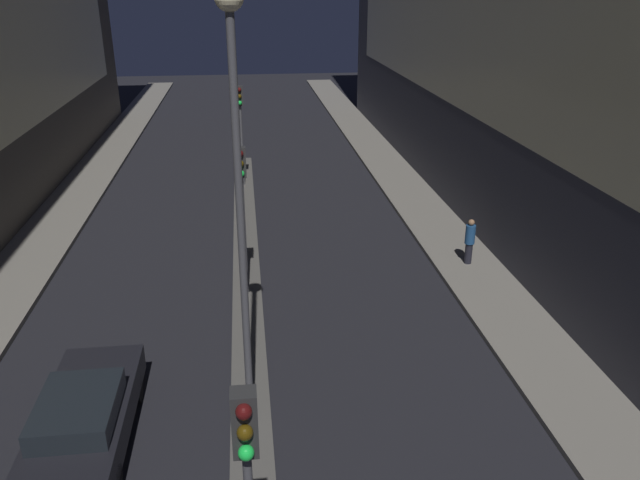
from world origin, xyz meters
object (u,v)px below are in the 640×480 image
object	(u,v)px
street_lamp	(237,153)
pedestrian_on_right_sidewalk	(470,240)
traffic_light_near	(248,477)
car_left_lane	(84,419)
traffic_light_mid	(242,189)
traffic_light_far	(240,114)

from	to	relation	value
street_lamp	pedestrian_on_right_sidewalk	distance (m)	11.98
traffic_light_near	car_left_lane	size ratio (longest dim) A/B	0.99
traffic_light_mid	car_left_lane	xyz separation A→B (m)	(-3.50, -6.63, -2.83)
car_left_lane	pedestrian_on_right_sidewalk	world-z (taller)	pedestrian_on_right_sidewalk
car_left_lane	pedestrian_on_right_sidewalk	size ratio (longest dim) A/B	2.95
traffic_light_far	street_lamp	xyz separation A→B (m)	(0.00, -17.74, 2.72)
traffic_light_far	pedestrian_on_right_sidewalk	bearing A→B (deg)	-53.05
traffic_light_near	car_left_lane	xyz separation A→B (m)	(-3.50, 5.12, -2.83)
car_left_lane	pedestrian_on_right_sidewalk	bearing A→B (deg)	35.05
traffic_light_far	traffic_light_mid	bearing A→B (deg)	-90.00
traffic_light_mid	car_left_lane	world-z (taller)	traffic_light_mid
street_lamp	car_left_lane	xyz separation A→B (m)	(-3.50, -0.41, -5.56)
traffic_light_near	traffic_light_far	distance (m)	23.27
street_lamp	pedestrian_on_right_sidewalk	xyz separation A→B (m)	(7.72, 7.47, -5.29)
traffic_light_mid	street_lamp	world-z (taller)	street_lamp
traffic_light_mid	street_lamp	bearing A→B (deg)	-90.00
street_lamp	car_left_lane	distance (m)	6.58
traffic_light_mid	car_left_lane	distance (m)	8.02
car_left_lane	traffic_light_far	bearing A→B (deg)	79.07
traffic_light_near	car_left_lane	distance (m)	6.82
traffic_light_far	car_left_lane	world-z (taller)	traffic_light_far
traffic_light_near	traffic_light_far	world-z (taller)	same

